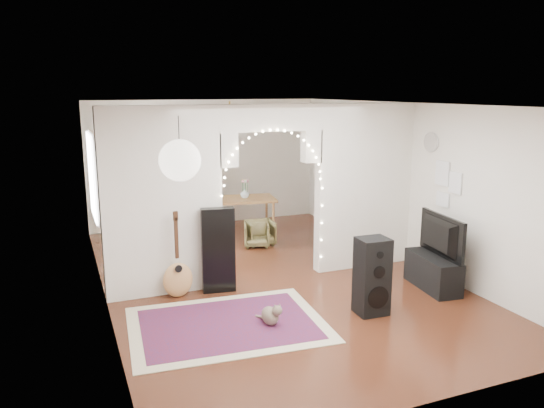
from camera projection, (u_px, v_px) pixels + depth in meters
name	position (u px, v px, depth m)	size (l,w,h in m)	color
floor	(271.00, 277.00, 8.38)	(7.50, 7.50, 0.00)	black
ceiling	(271.00, 104.00, 7.81)	(5.00, 7.50, 0.02)	white
wall_back	(206.00, 163.00, 11.49)	(5.00, 0.02, 2.70)	silver
wall_front	(429.00, 269.00, 4.70)	(5.00, 0.02, 2.70)	silver
wall_left	(100.00, 207.00, 7.17)	(0.02, 7.50, 2.70)	silver
wall_right	(407.00, 183.00, 9.01)	(0.02, 7.50, 2.70)	silver
divider_wall	(271.00, 189.00, 8.08)	(5.00, 0.20, 2.70)	silver
fairy_lights	(274.00, 182.00, 7.93)	(1.64, 0.04, 1.60)	#FFEABF
window	(92.00, 176.00, 8.78)	(0.04, 1.20, 1.40)	white
wall_clock	(431.00, 142.00, 8.30)	(0.31, 0.31, 0.03)	white
picture_frames	(446.00, 184.00, 8.07)	(0.02, 0.50, 0.70)	white
paper_lantern	(180.00, 160.00, 5.03)	(0.40, 0.40, 0.40)	white
ceiling_fan	(230.00, 118.00, 9.68)	(1.10, 1.10, 0.30)	gold
area_rug	(228.00, 324.00, 6.69)	(2.42, 1.82, 0.02)	maroon
guitar_case	(218.00, 250.00, 7.68)	(0.48, 0.16, 1.25)	black
acoustic_guitar	(177.00, 266.00, 7.49)	(0.45, 0.25, 1.07)	#C5824F
tabby_cat	(271.00, 315.00, 6.68)	(0.30, 0.47, 0.31)	brown
floor_speaker	(372.00, 276.00, 6.94)	(0.41, 0.37, 1.03)	black
media_console	(433.00, 272.00, 7.88)	(0.40, 1.00, 0.50)	black
tv	(435.00, 236.00, 7.76)	(1.07, 0.14, 0.62)	black
bookcase	(172.00, 200.00, 10.78)	(1.38, 0.35, 1.42)	#C6B590
dining_table	(245.00, 201.00, 10.76)	(1.31, 0.98, 0.76)	brown
flower_vase	(245.00, 193.00, 10.73)	(0.18, 0.18, 0.19)	silver
dining_chair_left	(257.00, 235.00, 10.00)	(0.46, 0.47, 0.43)	brown
dining_chair_right	(260.00, 233.00, 10.11)	(0.50, 0.52, 0.47)	brown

